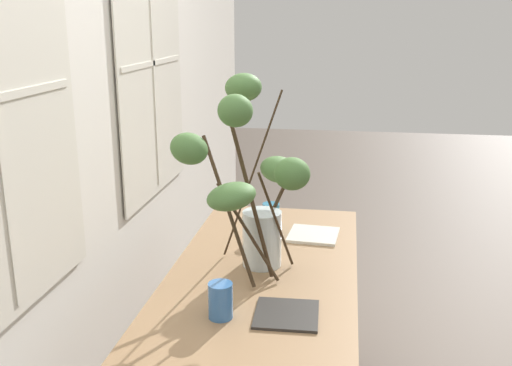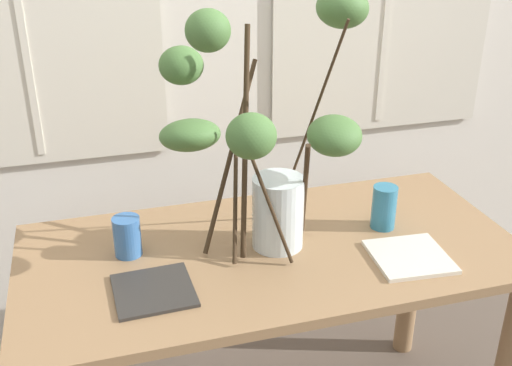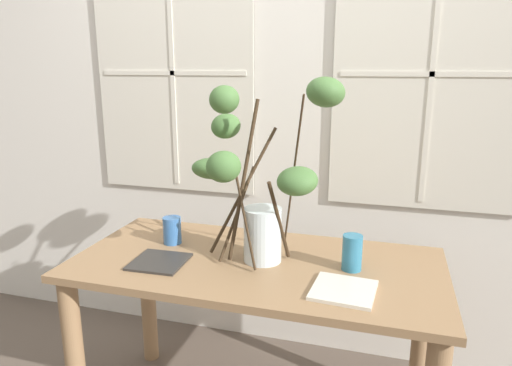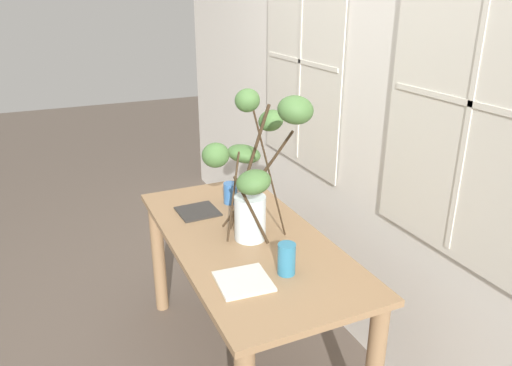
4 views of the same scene
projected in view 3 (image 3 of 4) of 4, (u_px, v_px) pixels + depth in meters
name	position (u px, v px, depth m)	size (l,w,h in m)	color
back_wall_with_windows	(295.00, 110.00, 2.38)	(5.48, 0.14, 2.60)	silver
dining_table	(256.00, 295.00, 1.89)	(1.47, 0.71, 0.77)	#93704C
vase_with_branches	(257.00, 174.00, 1.81)	(0.66, 0.54, 0.73)	silver
drinking_glass_blue_left	(172.00, 230.00, 2.03)	(0.08, 0.08, 0.12)	#386BAD
drinking_glass_blue_right	(352.00, 253.00, 1.76)	(0.08, 0.08, 0.14)	teal
plate_square_left	(159.00, 262.00, 1.83)	(0.21, 0.21, 0.01)	#2D2B28
plate_square_right	(344.00, 290.00, 1.60)	(0.21, 0.21, 0.01)	silver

